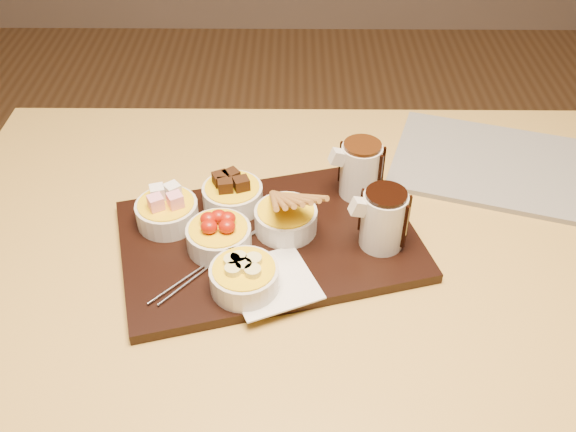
{
  "coord_description": "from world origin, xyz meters",
  "views": [
    {
      "loc": [
        -0.01,
        -0.78,
        1.45
      ],
      "look_at": [
        -0.02,
        -0.02,
        0.81
      ],
      "focal_mm": 40.0,
      "sensor_mm": 36.0,
      "label": 1
    }
  ],
  "objects_px": {
    "bowl_strawberries": "(219,238)",
    "pitcher_dark_chocolate": "(383,220)",
    "dining_table": "(300,279)",
    "pitcher_milk_chocolate": "(360,170)",
    "serving_board": "(269,240)",
    "newspaper": "(485,163)"
  },
  "relations": [
    {
      "from": "serving_board",
      "to": "pitcher_milk_chocolate",
      "type": "relative_size",
      "value": 4.92
    },
    {
      "from": "serving_board",
      "to": "newspaper",
      "type": "distance_m",
      "value": 0.45
    },
    {
      "from": "bowl_strawberries",
      "to": "dining_table",
      "type": "bearing_deg",
      "value": 20.1
    },
    {
      "from": "dining_table",
      "to": "pitcher_dark_chocolate",
      "type": "height_order",
      "value": "pitcher_dark_chocolate"
    },
    {
      "from": "pitcher_dark_chocolate",
      "to": "newspaper",
      "type": "xyz_separation_m",
      "value": [
        0.22,
        0.24,
        -0.06
      ]
    },
    {
      "from": "bowl_strawberries",
      "to": "pitcher_milk_chocolate",
      "type": "distance_m",
      "value": 0.27
    },
    {
      "from": "bowl_strawberries",
      "to": "pitcher_dark_chocolate",
      "type": "height_order",
      "value": "pitcher_dark_chocolate"
    },
    {
      "from": "dining_table",
      "to": "serving_board",
      "type": "height_order",
      "value": "serving_board"
    },
    {
      "from": "bowl_strawberries",
      "to": "serving_board",
      "type": "bearing_deg",
      "value": 18.95
    },
    {
      "from": "dining_table",
      "to": "newspaper",
      "type": "xyz_separation_m",
      "value": [
        0.34,
        0.2,
        0.1
      ]
    },
    {
      "from": "pitcher_milk_chocolate",
      "to": "bowl_strawberries",
      "type": "bearing_deg",
      "value": -163.61
    },
    {
      "from": "bowl_strawberries",
      "to": "pitcher_dark_chocolate",
      "type": "relative_size",
      "value": 1.07
    },
    {
      "from": "serving_board",
      "to": "bowl_strawberries",
      "type": "bearing_deg",
      "value": -176.42
    },
    {
      "from": "pitcher_dark_chocolate",
      "to": "pitcher_milk_chocolate",
      "type": "bearing_deg",
      "value": 85.6
    },
    {
      "from": "dining_table",
      "to": "pitcher_milk_chocolate",
      "type": "distance_m",
      "value": 0.21
    },
    {
      "from": "newspaper",
      "to": "dining_table",
      "type": "bearing_deg",
      "value": -132.02
    },
    {
      "from": "bowl_strawberries",
      "to": "pitcher_milk_chocolate",
      "type": "bearing_deg",
      "value": 31.76
    },
    {
      "from": "serving_board",
      "to": "pitcher_dark_chocolate",
      "type": "xyz_separation_m",
      "value": [
        0.18,
        -0.01,
        0.06
      ]
    },
    {
      "from": "dining_table",
      "to": "pitcher_dark_chocolate",
      "type": "distance_m",
      "value": 0.21
    },
    {
      "from": "pitcher_milk_chocolate",
      "to": "newspaper",
      "type": "bearing_deg",
      "value": 8.46
    },
    {
      "from": "serving_board",
      "to": "newspaper",
      "type": "height_order",
      "value": "serving_board"
    },
    {
      "from": "dining_table",
      "to": "pitcher_milk_chocolate",
      "type": "bearing_deg",
      "value": 43.14
    }
  ]
}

